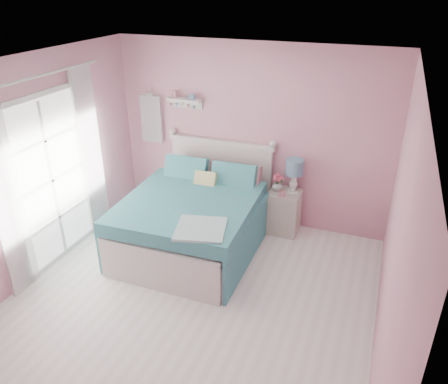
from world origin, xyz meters
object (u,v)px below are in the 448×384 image
Objects in this scene: vase at (278,185)px; nightstand at (284,212)px; teacup at (282,194)px; bed at (194,220)px; table_lamp at (294,169)px.

nightstand is at bearing -6.19° from vase.
nightstand is at bearing 83.59° from teacup.
bed is 1.27m from vase.
teacup is (0.10, -0.15, -0.04)m from vase.
bed reaches higher than teacup.
teacup is at bearing -96.41° from nightstand.
vase is at bearing -168.38° from table_lamp.
teacup is (-0.02, -0.14, 0.35)m from nightstand.
table_lamp is at bearing 11.62° from vase.
bed is 21.64× the size of teacup.
vase is (-0.12, 0.01, 0.39)m from nightstand.
bed is at bearing -141.97° from nightstand.
teacup reaches higher than nightstand.
nightstand is 0.41m from vase.
vase is at bearing 173.81° from nightstand.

